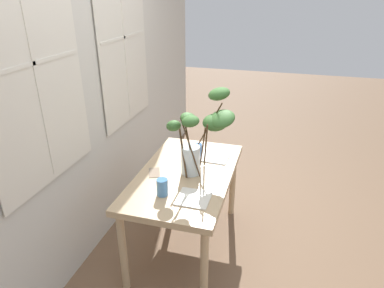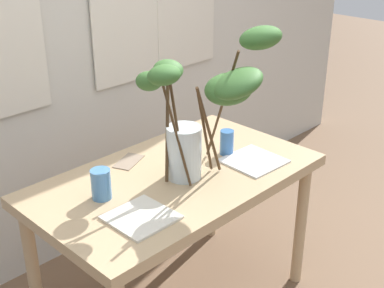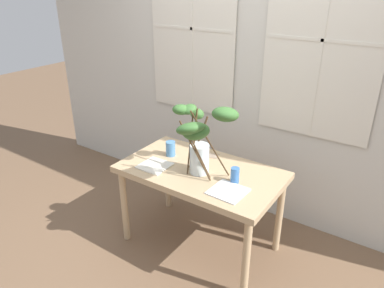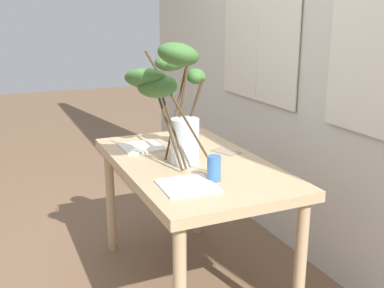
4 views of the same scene
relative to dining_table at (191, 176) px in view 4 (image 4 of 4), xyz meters
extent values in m
plane|color=brown|center=(0.00, 0.00, -0.64)|extent=(14.00, 14.00, 0.00)
cube|color=beige|center=(0.00, 0.81, 0.81)|extent=(4.98, 0.12, 2.90)
cube|color=tan|center=(0.00, 0.00, 0.06)|extent=(1.25, 0.72, 0.05)
cylinder|color=tan|center=(-0.56, -0.30, -0.30)|extent=(0.06, 0.06, 0.67)
cylinder|color=tan|center=(-0.56, 0.30, -0.30)|extent=(0.06, 0.06, 0.67)
cylinder|color=tan|center=(0.56, 0.30, -0.30)|extent=(0.06, 0.06, 0.67)
cylinder|color=silver|center=(0.01, -0.04, 0.20)|extent=(0.15, 0.15, 0.23)
cylinder|color=silver|center=(0.01, -0.04, 0.12)|extent=(0.13, 0.13, 0.07)
cylinder|color=#47331E|center=(-0.06, -0.06, 0.33)|extent=(0.05, 0.15, 0.48)
ellipsoid|color=#38662D|center=(-0.13, -0.08, 0.57)|extent=(0.16, 0.16, 0.09)
cylinder|color=#47331E|center=(0.05, -0.15, 0.31)|extent=(0.23, 0.09, 0.45)
ellipsoid|color=#38662D|center=(0.08, -0.26, 0.53)|extent=(0.26, 0.27, 0.18)
cylinder|color=#47331E|center=(0.05, -0.12, 0.29)|extent=(0.18, 0.09, 0.41)
ellipsoid|color=#38662D|center=(0.09, -0.21, 0.50)|extent=(0.26, 0.25, 0.15)
cylinder|color=#47331E|center=(0.16, -0.11, 0.37)|extent=(0.16, 0.30, 0.57)
ellipsoid|color=#38662D|center=(0.30, -0.19, 0.66)|extent=(0.24, 0.25, 0.15)
cylinder|color=#47331E|center=(-0.03, 0.01, 0.30)|extent=(0.12, 0.11, 0.42)
ellipsoid|color=#38662D|center=(-0.08, 0.06, 0.50)|extent=(0.16, 0.16, 0.10)
cylinder|color=#47331E|center=(-0.03, -0.04, 0.33)|extent=(0.02, 0.10, 0.48)
ellipsoid|color=#38662D|center=(-0.08, -0.05, 0.57)|extent=(0.14, 0.14, 0.10)
cylinder|color=#4C84BC|center=(-0.34, 0.07, 0.14)|extent=(0.08, 0.08, 0.12)
cylinder|color=#386BAD|center=(0.31, -0.02, 0.14)|extent=(0.06, 0.06, 0.12)
cube|color=silver|center=(-0.33, -0.16, 0.09)|extent=(0.23, 0.23, 0.01)
cube|color=white|center=(0.33, -0.16, 0.09)|extent=(0.25, 0.25, 0.01)
cube|color=gray|center=(-0.07, 0.24, 0.08)|extent=(0.18, 0.14, 0.00)
camera|label=1|loc=(-2.23, -0.69, 1.41)|focal=31.82mm
camera|label=2|loc=(-1.38, -1.45, 1.15)|focal=49.29mm
camera|label=3|loc=(1.32, -2.07, 1.44)|focal=33.86mm
camera|label=4|loc=(2.10, -0.92, 0.83)|focal=43.62mm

